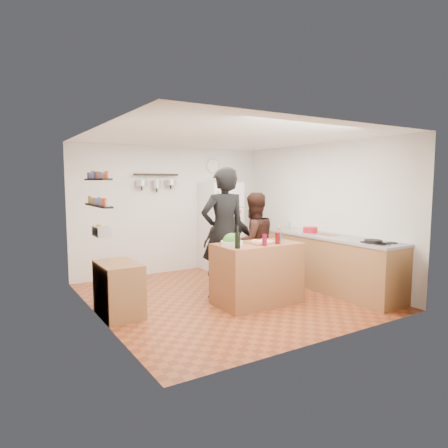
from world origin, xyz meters
TOP-DOWN VIEW (x-y plane):
  - room_shell at (0.00, 0.39)m, footprint 4.20×4.20m
  - prep_island at (0.18, -0.54)m, footprint 1.25×0.72m
  - pizza_board at (0.26, -0.56)m, footprint 0.42×0.34m
  - pizza at (0.26, -0.56)m, footprint 0.34×0.34m
  - salad_bowl at (-0.24, -0.49)m, footprint 0.32×0.32m
  - wine_bottle at (-0.32, -0.76)m, footprint 0.07×0.07m
  - wine_glass_near at (0.13, -0.78)m, footprint 0.07×0.07m
  - wine_glass_far at (0.40, -0.74)m, footprint 0.07×0.07m
  - pepper_mill at (0.63, -0.49)m, footprint 0.06×0.06m
  - salt_canister at (0.48, -0.66)m, footprint 0.08×0.08m
  - person_left at (-0.08, -0.01)m, footprint 0.79×0.55m
  - person_center at (0.52, 0.01)m, footprint 0.85×0.69m
  - person_back at (0.34, 0.47)m, footprint 0.96×0.65m
  - counter_run at (1.70, -0.55)m, footprint 0.63×2.63m
  - stove_top at (1.70, -1.50)m, footprint 0.60×0.62m
  - skillet at (1.60, -1.48)m, footprint 0.26×0.26m
  - sink at (1.70, 0.30)m, footprint 0.50×0.80m
  - cutting_board at (1.70, -0.46)m, footprint 0.30×0.40m
  - red_bowl at (1.65, -0.13)m, footprint 0.25×0.25m
  - fridge at (0.95, 1.75)m, footprint 0.70×0.68m
  - wall_clock at (0.95, 2.08)m, footprint 0.30×0.03m
  - spice_shelf_lower at (-1.93, 0.20)m, footprint 0.12×1.00m
  - spice_shelf_upper at (-1.93, 0.20)m, footprint 0.12×1.00m
  - produce_basket at (-1.90, 0.20)m, footprint 0.18×0.35m
  - side_table at (-1.74, 0.02)m, footprint 0.50×0.80m
  - pot_rack at (-0.35, 2.00)m, footprint 0.90×0.04m

SIDE VIEW (x-z plane):
  - side_table at x=-1.74m, z-range 0.00..0.73m
  - counter_run at x=1.70m, z-range 0.00..0.90m
  - prep_island at x=0.18m, z-range 0.00..0.91m
  - person_back at x=0.34m, z-range 0.00..1.52m
  - person_center at x=0.52m, z-range 0.00..1.64m
  - fridge at x=0.95m, z-range 0.00..1.80m
  - stove_top at x=1.70m, z-range 0.90..0.92m
  - cutting_board at x=1.70m, z-range 0.90..0.92m
  - sink at x=1.70m, z-range 0.90..0.93m
  - pizza_board at x=0.26m, z-range 0.91..0.93m
  - pizza at x=0.26m, z-range 0.93..0.95m
  - salad_bowl at x=-0.24m, z-range 0.91..0.97m
  - skillet at x=1.60m, z-range 0.92..0.97m
  - red_bowl at x=1.65m, z-range 0.92..1.02m
  - salt_canister at x=0.48m, z-range 0.91..1.04m
  - wine_glass_near at x=0.13m, z-range 0.91..1.08m
  - wine_glass_far at x=0.40m, z-range 0.91..1.08m
  - pepper_mill at x=0.63m, z-range 0.91..1.09m
  - person_left at x=-0.08m, z-range 0.00..2.04m
  - wine_bottle at x=-0.32m, z-range 0.91..1.13m
  - produce_basket at x=-1.90m, z-range 1.08..1.22m
  - room_shell at x=0.00m, z-range -0.85..3.35m
  - spice_shelf_lower at x=-1.93m, z-range 1.49..1.51m
  - spice_shelf_upper at x=-1.93m, z-range 1.84..1.86m
  - pot_rack at x=-0.35m, z-range 1.93..1.97m
  - wall_clock at x=0.95m, z-range 2.00..2.30m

